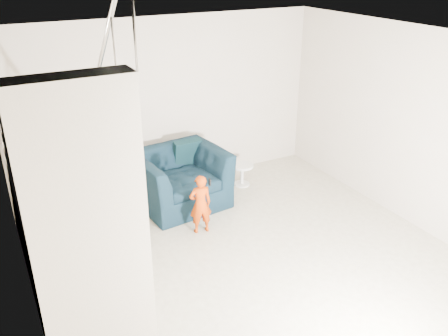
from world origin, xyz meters
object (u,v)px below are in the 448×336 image
at_px(side_table, 242,171).
at_px(toddler, 200,204).
at_px(staircase, 72,222).
at_px(armchair, 180,179).

bearing_deg(side_table, toddler, -141.22).
height_order(side_table, staircase, staircase).
bearing_deg(toddler, staircase, 25.62).
height_order(toddler, side_table, toddler).
distance_m(armchair, staircase, 2.38).
distance_m(armchair, side_table, 1.17).
height_order(toddler, staircase, staircase).
xyz_separation_m(armchair, side_table, (1.15, 0.11, -0.17)).
height_order(armchair, side_table, armchair).
xyz_separation_m(toddler, staircase, (-1.75, -0.58, 0.52)).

